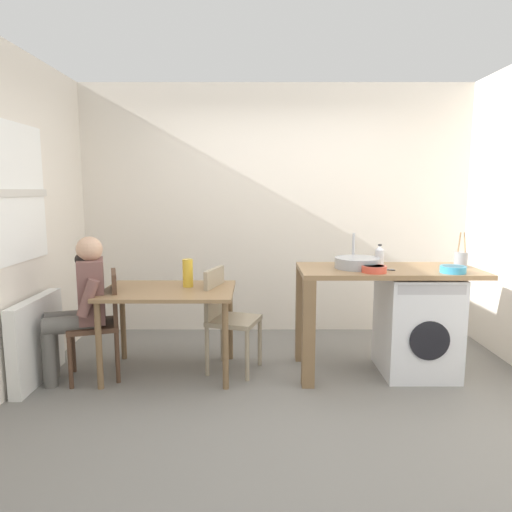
{
  "coord_description": "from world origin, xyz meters",
  "views": [
    {
      "loc": [
        -0.21,
        -3.34,
        1.57
      ],
      "look_at": [
        -0.22,
        0.45,
        1.03
      ],
      "focal_mm": 32.17,
      "sensor_mm": 36.0,
      "label": 1
    }
  ],
  "objects_px": {
    "utensil_crock": "(462,259)",
    "vase": "(189,273)",
    "chair_person_seat": "(103,318)",
    "seated_person": "(82,301)",
    "colander": "(454,269)",
    "chair_opposite": "(227,313)",
    "dining_table": "(170,300)",
    "mixing_bowl": "(375,269)",
    "washing_machine": "(418,324)",
    "bottle_tall_green": "(380,255)"
  },
  "relations": [
    {
      "from": "dining_table",
      "to": "mixing_bowl",
      "type": "height_order",
      "value": "mixing_bowl"
    },
    {
      "from": "chair_person_seat",
      "to": "washing_machine",
      "type": "distance_m",
      "value": 2.67
    },
    {
      "from": "dining_table",
      "to": "chair_opposite",
      "type": "xyz_separation_m",
      "value": [
        0.48,
        0.07,
        -0.14
      ]
    },
    {
      "from": "seated_person",
      "to": "mixing_bowl",
      "type": "bearing_deg",
      "value": -109.73
    },
    {
      "from": "dining_table",
      "to": "vase",
      "type": "height_order",
      "value": "vase"
    },
    {
      "from": "chair_person_seat",
      "to": "vase",
      "type": "distance_m",
      "value": 0.8
    },
    {
      "from": "dining_table",
      "to": "colander",
      "type": "bearing_deg",
      "value": -5.33
    },
    {
      "from": "utensil_crock",
      "to": "colander",
      "type": "relative_size",
      "value": 1.5
    },
    {
      "from": "chair_opposite",
      "to": "mixing_bowl",
      "type": "xyz_separation_m",
      "value": [
        1.21,
        -0.27,
        0.44
      ]
    },
    {
      "from": "utensil_crock",
      "to": "vase",
      "type": "height_order",
      "value": "utensil_crock"
    },
    {
      "from": "chair_person_seat",
      "to": "washing_machine",
      "type": "bearing_deg",
      "value": -106.39
    },
    {
      "from": "seated_person",
      "to": "utensil_crock",
      "type": "relative_size",
      "value": 4.01
    },
    {
      "from": "dining_table",
      "to": "mixing_bowl",
      "type": "distance_m",
      "value": 1.72
    },
    {
      "from": "washing_machine",
      "to": "colander",
      "type": "distance_m",
      "value": 0.59
    },
    {
      "from": "chair_person_seat",
      "to": "chair_opposite",
      "type": "height_order",
      "value": "same"
    },
    {
      "from": "bottle_tall_green",
      "to": "mixing_bowl",
      "type": "xyz_separation_m",
      "value": [
        -0.15,
        -0.39,
        -0.05
      ]
    },
    {
      "from": "dining_table",
      "to": "seated_person",
      "type": "relative_size",
      "value": 0.92
    },
    {
      "from": "vase",
      "to": "colander",
      "type": "bearing_deg",
      "value": -8.31
    },
    {
      "from": "chair_person_seat",
      "to": "seated_person",
      "type": "relative_size",
      "value": 0.75
    },
    {
      "from": "utensil_crock",
      "to": "vase",
      "type": "relative_size",
      "value": 1.24
    },
    {
      "from": "vase",
      "to": "chair_opposite",
      "type": "bearing_deg",
      "value": -4.87
    },
    {
      "from": "washing_machine",
      "to": "utensil_crock",
      "type": "xyz_separation_m",
      "value": [
        0.37,
        0.05,
        0.56
      ]
    },
    {
      "from": "utensil_crock",
      "to": "vase",
      "type": "bearing_deg",
      "value": 178.89
    },
    {
      "from": "washing_machine",
      "to": "colander",
      "type": "bearing_deg",
      "value": -49.26
    },
    {
      "from": "chair_opposite",
      "to": "utensil_crock",
      "type": "bearing_deg",
      "value": 106.67
    },
    {
      "from": "vase",
      "to": "mixing_bowl",
      "type": "bearing_deg",
      "value": -10.89
    },
    {
      "from": "seated_person",
      "to": "mixing_bowl",
      "type": "xyz_separation_m",
      "value": [
        2.39,
        -0.07,
        0.28
      ]
    },
    {
      "from": "seated_person",
      "to": "colander",
      "type": "bearing_deg",
      "value": -109.77
    },
    {
      "from": "chair_person_seat",
      "to": "bottle_tall_green",
      "type": "xyz_separation_m",
      "value": [
        2.38,
        0.28,
        0.49
      ]
    },
    {
      "from": "washing_machine",
      "to": "chair_opposite",
      "type": "bearing_deg",
      "value": 177.57
    },
    {
      "from": "chair_opposite",
      "to": "mixing_bowl",
      "type": "distance_m",
      "value": 1.31
    },
    {
      "from": "chair_opposite",
      "to": "vase",
      "type": "distance_m",
      "value": 0.48
    },
    {
      "from": "vase",
      "to": "seated_person",
      "type": "bearing_deg",
      "value": -165.09
    },
    {
      "from": "utensil_crock",
      "to": "vase",
      "type": "distance_m",
      "value": 2.34
    },
    {
      "from": "dining_table",
      "to": "utensil_crock",
      "type": "bearing_deg",
      "value": 1.25
    },
    {
      "from": "chair_person_seat",
      "to": "colander",
      "type": "height_order",
      "value": "colander"
    },
    {
      "from": "chair_opposite",
      "to": "washing_machine",
      "type": "relative_size",
      "value": 1.05
    },
    {
      "from": "chair_opposite",
      "to": "seated_person",
      "type": "relative_size",
      "value": 0.75
    },
    {
      "from": "chair_opposite",
      "to": "bottle_tall_green",
      "type": "bearing_deg",
      "value": 112.53
    },
    {
      "from": "seated_person",
      "to": "colander",
      "type": "xyz_separation_m",
      "value": [
        3.01,
        -0.09,
        0.28
      ]
    },
    {
      "from": "dining_table",
      "to": "utensil_crock",
      "type": "height_order",
      "value": "utensil_crock"
    },
    {
      "from": "vase",
      "to": "bottle_tall_green",
      "type": "bearing_deg",
      "value": 3.37
    },
    {
      "from": "dining_table",
      "to": "chair_person_seat",
      "type": "relative_size",
      "value": 1.22
    },
    {
      "from": "chair_person_seat",
      "to": "vase",
      "type": "xyz_separation_m",
      "value": [
        0.7,
        0.18,
        0.35
      ]
    },
    {
      "from": "colander",
      "to": "vase",
      "type": "relative_size",
      "value": 0.82
    },
    {
      "from": "chair_person_seat",
      "to": "chair_opposite",
      "type": "bearing_deg",
      "value": -99.85
    },
    {
      "from": "seated_person",
      "to": "bottle_tall_green",
      "type": "bearing_deg",
      "value": -100.76
    },
    {
      "from": "bottle_tall_green",
      "to": "vase",
      "type": "height_order",
      "value": "bottle_tall_green"
    },
    {
      "from": "chair_person_seat",
      "to": "chair_opposite",
      "type": "xyz_separation_m",
      "value": [
        1.03,
        0.15,
        0.0
      ]
    },
    {
      "from": "chair_opposite",
      "to": "vase",
      "type": "relative_size",
      "value": 3.71
    }
  ]
}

